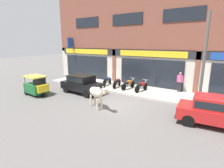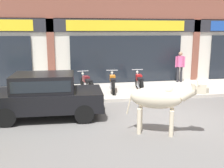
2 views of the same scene
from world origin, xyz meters
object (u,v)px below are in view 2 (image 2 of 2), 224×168
(cow, at_px, (160,99))
(motorcycle_2, at_px, (113,83))
(motorcycle_1, at_px, (87,84))
(motorcycle_0, at_px, (59,84))
(motorcycle_3, at_px, (139,82))
(pedestrian, at_px, (180,64))
(car_1, at_px, (46,93))

(cow, relative_size, motorcycle_2, 1.12)
(cow, relative_size, motorcycle_1, 1.12)
(motorcycle_0, bearing_deg, motorcycle_2, -4.58)
(motorcycle_3, xyz_separation_m, pedestrian, (2.63, 1.46, 0.60))
(cow, distance_m, motorcycle_1, 5.05)
(motorcycle_1, bearing_deg, pedestrian, 15.89)
(car_1, height_order, motorcycle_1, car_1)
(motorcycle_3, bearing_deg, motorcycle_2, 179.10)
(motorcycle_0, xyz_separation_m, pedestrian, (6.21, 1.25, 0.60))
(motorcycle_0, distance_m, motorcycle_2, 2.36)
(motorcycle_1, distance_m, pedestrian, 5.24)
(motorcycle_0, xyz_separation_m, motorcycle_1, (1.20, -0.18, 0.00))
(motorcycle_2, relative_size, motorcycle_3, 1.00)
(car_1, xyz_separation_m, motorcycle_2, (2.72, 2.79, -0.30))
(motorcycle_0, relative_size, motorcycle_1, 1.00)
(motorcycle_0, bearing_deg, car_1, -97.09)
(motorcycle_1, relative_size, motorcycle_2, 0.99)
(motorcycle_2, distance_m, pedestrian, 4.16)
(car_1, xyz_separation_m, motorcycle_3, (3.95, 2.77, -0.30))
(motorcycle_3, height_order, pedestrian, pedestrian)
(cow, bearing_deg, motorcycle_0, 118.95)
(motorcycle_0, height_order, motorcycle_3, same)
(motorcycle_0, height_order, motorcycle_1, same)
(motorcycle_0, bearing_deg, motorcycle_1, -8.41)
(cow, bearing_deg, motorcycle_3, 80.09)
(motorcycle_1, bearing_deg, car_1, -119.21)
(pedestrian, bearing_deg, motorcycle_2, -159.57)
(motorcycle_0, relative_size, motorcycle_2, 0.99)
(car_1, bearing_deg, motorcycle_2, 45.77)
(car_1, xyz_separation_m, motorcycle_0, (0.37, 2.98, -0.30))
(cow, bearing_deg, motorcycle_2, 94.75)
(motorcycle_1, height_order, motorcycle_2, same)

